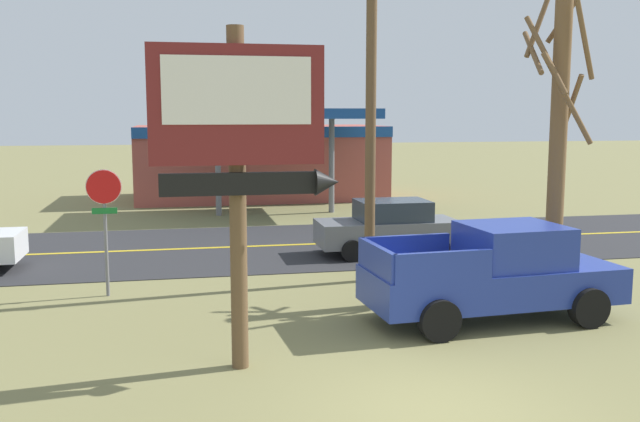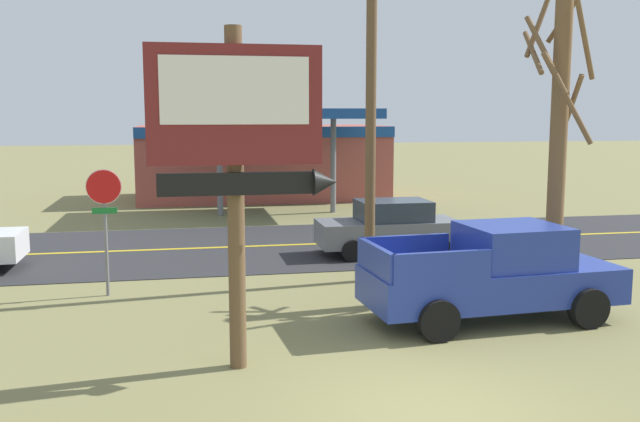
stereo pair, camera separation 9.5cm
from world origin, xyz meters
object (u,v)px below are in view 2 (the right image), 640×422
(stop_sign, at_px, (105,209))
(car_grey_near_lane, at_px, (389,227))
(motel_sign, at_px, (240,142))
(gas_station, at_px, (262,159))
(bare_tree, at_px, (558,131))
(pickup_blue_parked_on_lawn, at_px, (494,274))
(utility_pole, at_px, (371,83))

(stop_sign, distance_m, car_grey_near_lane, 8.60)
(motel_sign, distance_m, gas_station, 23.94)
(bare_tree, xyz_separation_m, gas_station, (-4.66, 19.87, -1.86))
(pickup_blue_parked_on_lawn, bearing_deg, car_grey_near_lane, 91.18)
(bare_tree, bearing_deg, stop_sign, 171.41)
(motel_sign, height_order, car_grey_near_lane, motel_sign)
(utility_pole, bearing_deg, stop_sign, -177.65)
(bare_tree, bearing_deg, car_grey_near_lane, 117.16)
(stop_sign, height_order, car_grey_near_lane, stop_sign)
(stop_sign, distance_m, gas_station, 19.17)
(gas_station, xyz_separation_m, car_grey_near_lane, (2.11, -14.91, -1.11))
(gas_station, distance_m, car_grey_near_lane, 15.10)
(car_grey_near_lane, bearing_deg, gas_station, 98.07)
(stop_sign, xyz_separation_m, bare_tree, (10.36, -1.56, 1.78))
(bare_tree, bearing_deg, pickup_blue_parked_on_lawn, -140.61)
(stop_sign, relative_size, car_grey_near_lane, 0.70)
(motel_sign, height_order, pickup_blue_parked_on_lawn, motel_sign)
(gas_station, relative_size, car_grey_near_lane, 2.86)
(motel_sign, distance_m, pickup_blue_parked_on_lawn, 6.24)
(gas_station, bearing_deg, stop_sign, -107.29)
(stop_sign, xyz_separation_m, utility_pole, (6.35, 0.26, 2.93))
(pickup_blue_parked_on_lawn, bearing_deg, bare_tree, 39.39)
(stop_sign, height_order, bare_tree, bare_tree)
(gas_station, bearing_deg, pickup_blue_parked_on_lawn, -84.10)
(bare_tree, height_order, gas_station, bare_tree)
(stop_sign, bearing_deg, pickup_blue_parked_on_lawn, -23.97)
(utility_pole, bearing_deg, gas_station, 92.08)
(utility_pole, relative_size, car_grey_near_lane, 2.21)
(motel_sign, bearing_deg, stop_sign, 116.50)
(stop_sign, xyz_separation_m, car_grey_near_lane, (7.81, 3.40, -1.20))
(car_grey_near_lane, bearing_deg, stop_sign, -156.50)
(stop_sign, height_order, gas_station, gas_station)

